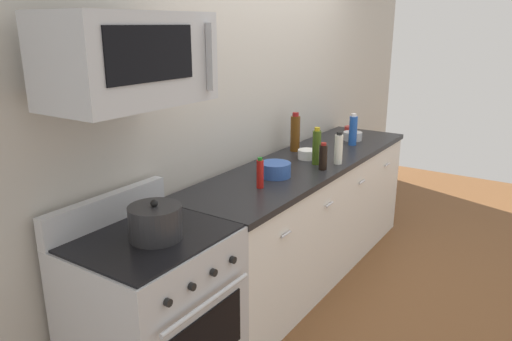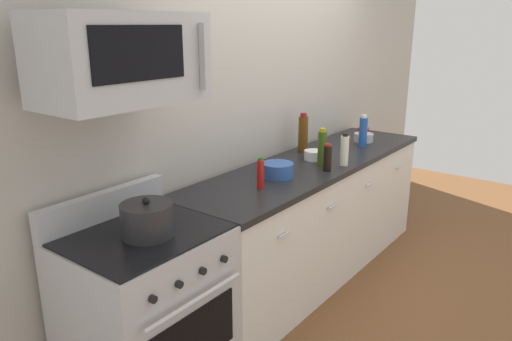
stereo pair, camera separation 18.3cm
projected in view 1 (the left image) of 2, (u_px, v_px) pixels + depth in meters
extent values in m
plane|color=brown|center=(305.00, 270.00, 3.91)|extent=(6.74, 6.74, 0.00)
cube|color=#B7B2A8|center=(262.00, 98.00, 3.73)|extent=(5.62, 0.10, 2.70)
cube|color=silver|center=(306.00, 219.00, 3.78)|extent=(2.50, 0.62, 0.88)
cube|color=black|center=(308.00, 162.00, 3.65)|extent=(2.53, 0.65, 0.04)
cube|color=black|center=(337.00, 274.00, 3.74)|extent=(2.50, 0.02, 0.10)
cylinder|color=silver|center=(286.00, 234.00, 2.83)|extent=(0.10, 0.02, 0.02)
cylinder|color=silver|center=(329.00, 205.00, 3.30)|extent=(0.10, 0.02, 0.02)
cylinder|color=silver|center=(362.00, 182.00, 3.76)|extent=(0.10, 0.02, 0.02)
cylinder|color=silver|center=(387.00, 165.00, 4.22)|extent=(0.10, 0.02, 0.02)
cube|color=#B7BABF|center=(155.00, 320.00, 2.47)|extent=(0.76, 0.64, 0.91)
cylinder|color=#B7BABF|center=(208.00, 302.00, 2.22)|extent=(0.61, 0.02, 0.02)
cube|color=#B7BABF|center=(107.00, 210.00, 2.47)|extent=(0.76, 0.06, 0.16)
cube|color=black|center=(149.00, 237.00, 2.34)|extent=(0.73, 0.61, 0.01)
cylinder|color=black|center=(168.00, 303.00, 2.01)|extent=(0.04, 0.02, 0.04)
cylinder|color=black|center=(192.00, 287.00, 2.14)|extent=(0.04, 0.02, 0.04)
cylinder|color=black|center=(214.00, 273.00, 2.26)|extent=(0.04, 0.02, 0.04)
cylinder|color=black|center=(233.00, 260.00, 2.38)|extent=(0.04, 0.02, 0.04)
cube|color=#B7BABF|center=(128.00, 59.00, 2.12)|extent=(0.74, 0.40, 0.40)
cube|color=black|center=(152.00, 54.00, 1.96)|extent=(0.48, 0.01, 0.22)
cube|color=#B7BABF|center=(211.00, 57.00, 2.24)|extent=(0.02, 0.04, 0.30)
cylinder|color=#385114|center=(317.00, 148.00, 3.49)|extent=(0.06, 0.06, 0.25)
cylinder|color=#B29919|center=(317.00, 129.00, 3.45)|extent=(0.04, 0.04, 0.02)
cylinder|color=black|center=(323.00, 157.00, 3.37)|extent=(0.06, 0.06, 0.18)
cylinder|color=maroon|center=(324.00, 144.00, 3.34)|extent=(0.04, 0.04, 0.02)
cylinder|color=#B21914|center=(260.00, 174.00, 3.00)|extent=(0.05, 0.05, 0.18)
cylinder|color=#19721E|center=(260.00, 159.00, 2.97)|extent=(0.03, 0.03, 0.02)
cylinder|color=#1E4CA5|center=(353.00, 131.00, 4.05)|extent=(0.07, 0.07, 0.24)
cylinder|color=silver|center=(354.00, 115.00, 4.01)|extent=(0.04, 0.04, 0.02)
cylinder|color=#59330F|center=(295.00, 134.00, 3.85)|extent=(0.08, 0.08, 0.28)
cylinder|color=maroon|center=(296.00, 114.00, 3.81)|extent=(0.05, 0.05, 0.03)
cylinder|color=silver|center=(338.00, 149.00, 3.51)|extent=(0.06, 0.06, 0.21)
cylinder|color=black|center=(339.00, 133.00, 3.47)|extent=(0.04, 0.04, 0.02)
cylinder|color=#B2B5BA|center=(353.00, 136.00, 4.25)|extent=(0.16, 0.16, 0.07)
torus|color=#B2B5BA|center=(353.00, 132.00, 4.24)|extent=(0.16, 0.16, 0.01)
cylinder|color=#B2B5BA|center=(352.00, 139.00, 4.26)|extent=(0.09, 0.09, 0.01)
cylinder|color=white|center=(307.00, 154.00, 3.66)|extent=(0.14, 0.14, 0.07)
torus|color=white|center=(307.00, 150.00, 3.65)|extent=(0.14, 0.14, 0.01)
cylinder|color=white|center=(307.00, 158.00, 3.67)|extent=(0.08, 0.08, 0.01)
cylinder|color=#B72D28|center=(350.00, 129.00, 4.62)|extent=(0.11, 0.11, 0.04)
torus|color=#B72D28|center=(351.00, 127.00, 4.62)|extent=(0.11, 0.11, 0.01)
cylinder|color=#B72D28|center=(350.00, 130.00, 4.63)|extent=(0.06, 0.06, 0.01)
cylinder|color=#2D519E|center=(275.00, 170.00, 3.23)|extent=(0.21, 0.21, 0.10)
torus|color=#2D519E|center=(275.00, 163.00, 3.22)|extent=(0.21, 0.21, 0.01)
cylinder|color=#2D519E|center=(275.00, 175.00, 3.24)|extent=(0.11, 0.11, 0.01)
cylinder|color=#262628|center=(155.00, 222.00, 2.28)|extent=(0.25, 0.25, 0.16)
sphere|color=black|center=(154.00, 203.00, 2.26)|extent=(0.04, 0.04, 0.04)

